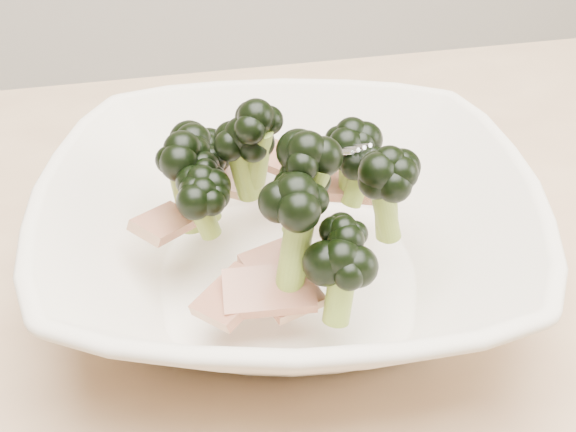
# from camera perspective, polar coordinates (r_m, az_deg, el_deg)

# --- Properties ---
(broccoli_dish) EXTENTS (0.36, 0.36, 0.13)m
(broccoli_dish) POSITION_cam_1_polar(r_m,az_deg,el_deg) (0.50, -0.12, -0.70)
(broccoli_dish) COLOR silver
(broccoli_dish) RESTS_ON dining_table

